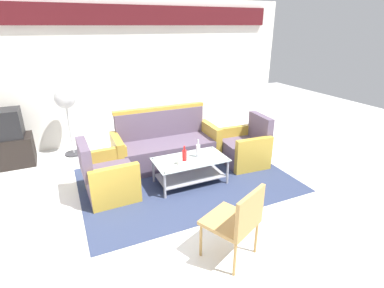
{
  "coord_description": "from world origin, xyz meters",
  "views": [
    {
      "loc": [
        -1.64,
        -3.0,
        2.29
      ],
      "look_at": [
        0.05,
        0.67,
        0.65
      ],
      "focal_mm": 27.41,
      "sensor_mm": 36.0,
      "label": 1
    }
  ],
  "objects_px": {
    "couch": "(166,147)",
    "television": "(1,124)",
    "armchair_left": "(108,178)",
    "coffee_table": "(190,167)",
    "bottle_red": "(184,155)",
    "wicker_chair": "(238,219)",
    "cup": "(180,161)",
    "pedestal_fan": "(66,102)",
    "armchair_right": "(245,148)",
    "tv_stand": "(8,152)",
    "bottle_clear": "(198,150)"
  },
  "relations": [
    {
      "from": "armchair_left",
      "to": "cup",
      "type": "xyz_separation_m",
      "value": [
        1.0,
        -0.25,
        0.17
      ]
    },
    {
      "from": "cup",
      "to": "couch",
      "type": "bearing_deg",
      "value": 82.62
    },
    {
      "from": "couch",
      "to": "bottle_clear",
      "type": "bearing_deg",
      "value": 107.26
    },
    {
      "from": "armchair_left",
      "to": "coffee_table",
      "type": "bearing_deg",
      "value": 80.77
    },
    {
      "from": "cup",
      "to": "television",
      "type": "xyz_separation_m",
      "value": [
        -2.4,
        1.97,
        0.3
      ]
    },
    {
      "from": "bottle_clear",
      "to": "television",
      "type": "xyz_separation_m",
      "value": [
        -2.75,
        1.86,
        0.24
      ]
    },
    {
      "from": "bottle_red",
      "to": "television",
      "type": "relative_size",
      "value": 0.39
    },
    {
      "from": "armchair_right",
      "to": "bottle_clear",
      "type": "bearing_deg",
      "value": 105.74
    },
    {
      "from": "couch",
      "to": "cup",
      "type": "relative_size",
      "value": 18.11
    },
    {
      "from": "armchair_left",
      "to": "tv_stand",
      "type": "bearing_deg",
      "value": -142.6
    },
    {
      "from": "couch",
      "to": "armchair_right",
      "type": "height_order",
      "value": "couch"
    },
    {
      "from": "couch",
      "to": "coffee_table",
      "type": "xyz_separation_m",
      "value": [
        0.09,
        -0.83,
        -0.04
      ]
    },
    {
      "from": "tv_stand",
      "to": "wicker_chair",
      "type": "distance_m",
      "value": 4.27
    },
    {
      "from": "bottle_red",
      "to": "wicker_chair",
      "type": "relative_size",
      "value": 0.28
    },
    {
      "from": "armchair_left",
      "to": "coffee_table",
      "type": "xyz_separation_m",
      "value": [
        1.21,
        -0.16,
        -0.02
      ]
    },
    {
      "from": "armchair_left",
      "to": "bottle_clear",
      "type": "bearing_deg",
      "value": 82.68
    },
    {
      "from": "cup",
      "to": "wicker_chair",
      "type": "bearing_deg",
      "value": -90.5
    },
    {
      "from": "bottle_clear",
      "to": "television",
      "type": "height_order",
      "value": "television"
    },
    {
      "from": "bottle_red",
      "to": "television",
      "type": "distance_m",
      "value": 3.15
    },
    {
      "from": "coffee_table",
      "to": "bottle_red",
      "type": "bearing_deg",
      "value": -175.57
    },
    {
      "from": "bottle_clear",
      "to": "wicker_chair",
      "type": "distance_m",
      "value": 1.72
    },
    {
      "from": "pedestal_fan",
      "to": "armchair_right",
      "type": "bearing_deg",
      "value": -31.59
    },
    {
      "from": "bottle_red",
      "to": "couch",
      "type": "bearing_deg",
      "value": 89.54
    },
    {
      "from": "bottle_clear",
      "to": "armchair_right",
      "type": "bearing_deg",
      "value": 11.95
    },
    {
      "from": "wicker_chair",
      "to": "coffee_table",
      "type": "bearing_deg",
      "value": 57.26
    },
    {
      "from": "bottle_clear",
      "to": "wicker_chair",
      "type": "relative_size",
      "value": 0.34
    },
    {
      "from": "armchair_left",
      "to": "cup",
      "type": "bearing_deg",
      "value": 74.34
    },
    {
      "from": "armchair_right",
      "to": "bottle_red",
      "type": "distance_m",
      "value": 1.31
    },
    {
      "from": "tv_stand",
      "to": "bottle_clear",
      "type": "bearing_deg",
      "value": -34.01
    },
    {
      "from": "pedestal_fan",
      "to": "wicker_chair",
      "type": "distance_m",
      "value": 3.86
    },
    {
      "from": "armchair_left",
      "to": "pedestal_fan",
      "type": "height_order",
      "value": "pedestal_fan"
    },
    {
      "from": "armchair_left",
      "to": "armchair_right",
      "type": "distance_m",
      "value": 2.38
    },
    {
      "from": "bottle_clear",
      "to": "bottle_red",
      "type": "bearing_deg",
      "value": -171.95
    },
    {
      "from": "armchair_left",
      "to": "bottle_red",
      "type": "height_order",
      "value": "armchair_left"
    },
    {
      "from": "bottle_clear",
      "to": "coffee_table",
      "type": "bearing_deg",
      "value": -169.51
    },
    {
      "from": "bottle_red",
      "to": "tv_stand",
      "type": "distance_m",
      "value": 3.15
    },
    {
      "from": "armchair_left",
      "to": "coffee_table",
      "type": "height_order",
      "value": "armchair_left"
    },
    {
      "from": "television",
      "to": "wicker_chair",
      "type": "height_order",
      "value": "television"
    },
    {
      "from": "couch",
      "to": "wicker_chair",
      "type": "relative_size",
      "value": 2.16
    },
    {
      "from": "coffee_table",
      "to": "tv_stand",
      "type": "bearing_deg",
      "value": 144.16
    },
    {
      "from": "couch",
      "to": "television",
      "type": "height_order",
      "value": "television"
    },
    {
      "from": "armchair_left",
      "to": "bottle_clear",
      "type": "relative_size",
      "value": 2.99
    },
    {
      "from": "cup",
      "to": "pedestal_fan",
      "type": "distance_m",
      "value": 2.5
    },
    {
      "from": "cup",
      "to": "wicker_chair",
      "type": "relative_size",
      "value": 0.12
    },
    {
      "from": "tv_stand",
      "to": "television",
      "type": "distance_m",
      "value": 0.5
    },
    {
      "from": "armchair_left",
      "to": "bottle_red",
      "type": "xyz_separation_m",
      "value": [
        1.11,
        -0.17,
        0.21
      ]
    },
    {
      "from": "tv_stand",
      "to": "television",
      "type": "bearing_deg",
      "value": 89.27
    },
    {
      "from": "armchair_right",
      "to": "cup",
      "type": "relative_size",
      "value": 8.5
    },
    {
      "from": "pedestal_fan",
      "to": "couch",
      "type": "bearing_deg",
      "value": -36.74
    },
    {
      "from": "tv_stand",
      "to": "armchair_right",
      "type": "bearing_deg",
      "value": -23.43
    }
  ]
}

